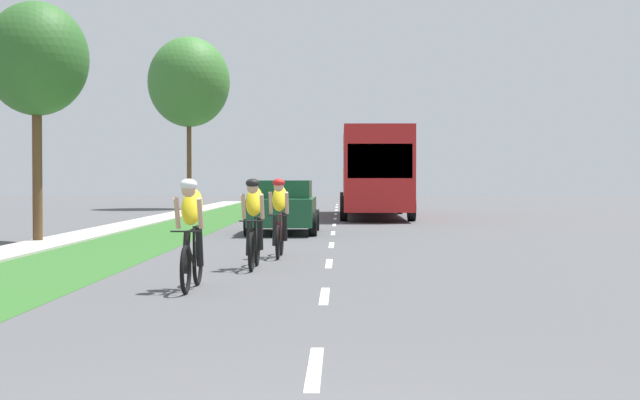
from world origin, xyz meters
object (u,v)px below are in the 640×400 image
(cyclist_trailing, at_px, (254,223))
(cyclist_distant, at_px, (280,217))
(street_tree_near, at_px, (36,60))
(bus_red, at_px, (374,168))
(cyclist_lead, at_px, (191,233))
(sedan_dark_green, at_px, (284,206))
(street_tree_far, at_px, (189,82))

(cyclist_trailing, relative_size, cyclist_distant, 1.00)
(cyclist_trailing, bearing_deg, cyclist_distant, 82.90)
(street_tree_near, bearing_deg, cyclist_trailing, -47.34)
(bus_red, bearing_deg, street_tree_near, -120.29)
(cyclist_lead, distance_m, sedan_dark_green, 13.37)
(cyclist_lead, relative_size, bus_red, 0.15)
(bus_red, relative_size, street_tree_far, 1.32)
(cyclist_lead, relative_size, cyclist_distant, 1.00)
(cyclist_distant, distance_m, sedan_dark_green, 8.04)
(cyclist_distant, height_order, bus_red, bus_red)
(cyclist_lead, distance_m, cyclist_trailing, 3.07)
(cyclist_lead, distance_m, bus_red, 24.91)
(street_tree_far, bearing_deg, bus_red, -45.42)
(cyclist_trailing, distance_m, street_tree_near, 9.55)
(bus_red, relative_size, street_tree_near, 1.96)
(cyclist_trailing, bearing_deg, cyclist_lead, -101.31)
(sedan_dark_green, xyz_separation_m, street_tree_far, (-6.14, 20.55, 5.73))
(cyclist_distant, bearing_deg, street_tree_near, 146.45)
(cyclist_distant, relative_size, sedan_dark_green, 0.40)
(street_tree_far, bearing_deg, cyclist_trailing, -78.53)
(cyclist_lead, distance_m, cyclist_distant, 5.42)
(sedan_dark_green, relative_size, street_tree_near, 0.73)
(bus_red, xyz_separation_m, street_tree_near, (-8.85, -15.15, 2.51))
(cyclist_lead, relative_size, street_tree_far, 0.20)
(street_tree_far, bearing_deg, street_tree_near, -89.30)
(bus_red, bearing_deg, cyclist_lead, -98.04)
(street_tree_far, bearing_deg, sedan_dark_green, -73.36)
(cyclist_trailing, relative_size, bus_red, 0.15)
(cyclist_lead, xyz_separation_m, street_tree_far, (-5.67, 33.92, 5.68))
(cyclist_lead, relative_size, sedan_dark_green, 0.40)
(street_tree_near, bearing_deg, cyclist_distant, -33.55)
(cyclist_lead, bearing_deg, street_tree_far, 99.48)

